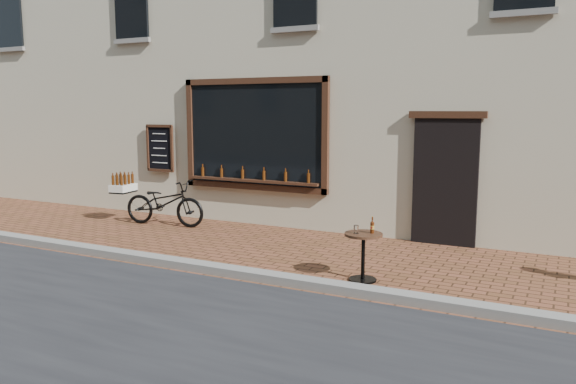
% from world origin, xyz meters
% --- Properties ---
extents(ground, '(90.00, 90.00, 0.00)m').
position_xyz_m(ground, '(0.00, 0.00, 0.00)').
color(ground, brown).
rests_on(ground, ground).
extents(kerb, '(90.00, 0.25, 0.12)m').
position_xyz_m(kerb, '(0.00, 0.20, 0.06)').
color(kerb, slate).
rests_on(kerb, ground).
extents(cargo_bicycle, '(2.11, 0.83, 1.00)m').
position_xyz_m(cargo_bicycle, '(-3.54, 2.55, 0.48)').
color(cargo_bicycle, black).
rests_on(cargo_bicycle, ground).
extents(bistro_table, '(0.52, 0.52, 0.90)m').
position_xyz_m(bistro_table, '(1.35, 0.82, 0.48)').
color(bistro_table, black).
rests_on(bistro_table, ground).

